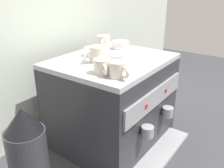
# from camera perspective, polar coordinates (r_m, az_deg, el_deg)

# --- Properties ---
(ground_plane) EXTENTS (4.00, 4.00, 0.00)m
(ground_plane) POSITION_cam_1_polar(r_m,az_deg,el_deg) (1.42, 0.00, -11.97)
(ground_plane) COLOR #38383D
(tiled_backsplash_wall) EXTENTS (2.80, 0.03, 1.04)m
(tiled_backsplash_wall) POSITION_cam_1_polar(r_m,az_deg,el_deg) (1.44, -11.96, 10.67)
(tiled_backsplash_wall) COLOR silver
(tiled_backsplash_wall) RESTS_ON ground_plane
(espresso_machine) EXTENTS (0.57, 0.59, 0.46)m
(espresso_machine) POSITION_cam_1_polar(r_m,az_deg,el_deg) (1.31, 0.16, -3.84)
(espresso_machine) COLOR #2D2D33
(espresso_machine) RESTS_ON ground_plane
(ceramic_cup_0) EXTENTS (0.07, 0.10, 0.06)m
(ceramic_cup_0) POSITION_cam_1_polar(r_m,az_deg,el_deg) (0.97, 1.45, 3.29)
(ceramic_cup_0) COLOR beige
(ceramic_cup_0) RESTS_ON espresso_machine
(ceramic_cup_1) EXTENTS (0.10, 0.08, 0.08)m
(ceramic_cup_1) POSITION_cam_1_polar(r_m,az_deg,el_deg) (1.38, -1.95, 9.47)
(ceramic_cup_1) COLOR beige
(ceramic_cup_1) RESTS_ON espresso_machine
(ceramic_cup_2) EXTENTS (0.12, 0.08, 0.07)m
(ceramic_cup_2) POSITION_cam_1_polar(r_m,az_deg,el_deg) (1.16, -3.55, 6.85)
(ceramic_cup_2) COLOR beige
(ceramic_cup_2) RESTS_ON espresso_machine
(ceramic_cup_3) EXTENTS (0.09, 0.09, 0.06)m
(ceramic_cup_3) POSITION_cam_1_polar(r_m,az_deg,el_deg) (1.01, -2.22, 4.06)
(ceramic_cup_3) COLOR beige
(ceramic_cup_3) RESTS_ON espresso_machine
(ceramic_bowl_0) EXTENTS (0.11, 0.11, 0.04)m
(ceramic_bowl_0) POSITION_cam_1_polar(r_m,az_deg,el_deg) (1.18, 1.90, 6.11)
(ceramic_bowl_0) COLOR white
(ceramic_bowl_0) RESTS_ON espresso_machine
(ceramic_bowl_1) EXTENTS (0.09, 0.09, 0.04)m
(ceramic_bowl_1) POSITION_cam_1_polar(r_m,az_deg,el_deg) (1.27, -4.29, 7.40)
(ceramic_bowl_1) COLOR white
(ceramic_bowl_1) RESTS_ON espresso_machine
(ceramic_bowl_2) EXTENTS (0.09, 0.09, 0.04)m
(ceramic_bowl_2) POSITION_cam_1_polar(r_m,az_deg,el_deg) (1.41, 1.95, 8.96)
(ceramic_bowl_2) COLOR white
(ceramic_bowl_2) RESTS_ON espresso_machine
(coffee_grinder) EXTENTS (0.15, 0.15, 0.39)m
(coffee_grinder) POSITION_cam_1_polar(r_m,az_deg,el_deg) (1.04, -18.80, -15.12)
(coffee_grinder) COLOR #333338
(coffee_grinder) RESTS_ON ground_plane
(milk_pitcher) EXTENTS (0.09, 0.09, 0.12)m
(milk_pitcher) POSITION_cam_1_polar(r_m,az_deg,el_deg) (1.67, 9.73, -4.20)
(milk_pitcher) COLOR #B7B7BC
(milk_pitcher) RESTS_ON ground_plane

